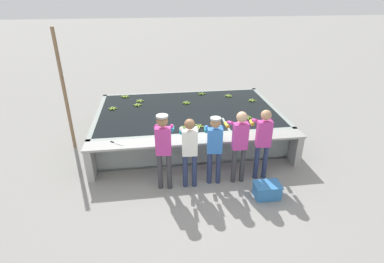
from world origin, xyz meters
The scene contains 23 objects.
ground_plane centered at (0.00, 0.00, 0.00)m, with size 80.00×80.00×0.00m, color gray.
wash_tank centered at (0.00, 2.11, 0.41)m, with size 5.16×3.32×0.84m.
work_ledge centered at (0.00, 0.23, 0.62)m, with size 5.16×0.45×0.84m.
worker_0 centered at (-0.81, -0.36, 1.07)m, with size 0.47×0.75×1.75m.
worker_1 centered at (-0.26, -0.37, 0.98)m, with size 0.43×0.72×1.63m.
worker_2 centered at (0.29, -0.31, 0.97)m, with size 0.46×0.73×1.61m.
worker_3 centered at (0.84, -0.33, 1.04)m, with size 0.42×0.72×1.72m.
worker_4 centered at (1.39, -0.27, 1.03)m, with size 0.44×0.73×1.70m.
banana_bunch_floating_0 centered at (-1.86, 3.47, 0.86)m, with size 0.28×0.28×0.08m.
banana_bunch_floating_1 centered at (1.54, 1.26, 0.86)m, with size 0.27×0.28×0.08m.
banana_bunch_floating_2 centered at (0.63, 3.40, 0.86)m, with size 0.26×0.28×0.08m.
banana_bunch_floating_3 centered at (2.08, 2.56, 0.86)m, with size 0.27×0.27×0.08m.
banana_bunch_floating_4 centered at (-1.44, 2.64, 0.86)m, with size 0.28×0.27×0.08m.
banana_bunch_floating_5 centered at (0.03, 2.63, 0.86)m, with size 0.28×0.28×0.08m.
banana_bunch_floating_6 centered at (1.46, 3.08, 0.86)m, with size 0.28×0.27×0.08m.
banana_bunch_floating_7 centered at (0.14, 0.89, 0.86)m, with size 0.28×0.27×0.08m.
banana_bunch_floating_8 centered at (-2.15, 2.45, 0.86)m, with size 0.28×0.26×0.08m.
banana_bunch_floating_9 centered at (-0.20, 0.88, 0.86)m, with size 0.27×0.28×0.08m.
banana_bunch_floating_10 centered at (-1.38, 2.98, 0.86)m, with size 0.27×0.28×0.08m.
knife_0 centered at (-1.89, 0.30, 0.85)m, with size 0.29×0.24×0.02m.
knife_1 centered at (1.03, 0.25, 0.85)m, with size 0.20×0.32×0.02m.
crate centered at (1.30, -1.00, 0.16)m, with size 0.55×0.39×0.32m.
support_post_left centered at (-3.21, 1.85, 1.60)m, with size 0.09×0.09×3.20m.
Camera 1 is at (-0.96, -5.88, 4.04)m, focal length 28.00 mm.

